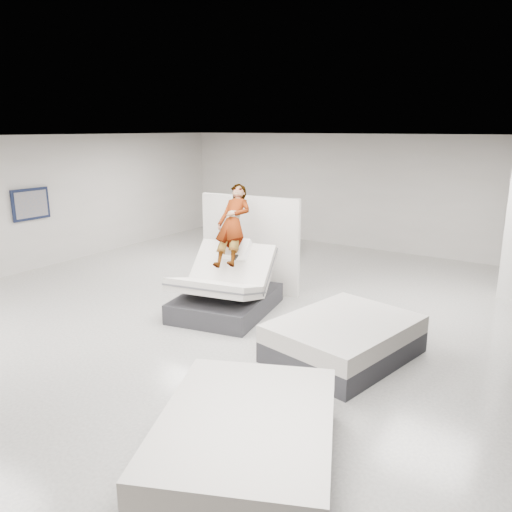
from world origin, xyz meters
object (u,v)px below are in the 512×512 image
at_px(remote, 236,257).
at_px(wall_poster, 31,204).
at_px(flat_bed_right_far, 344,339).
at_px(flat_bed_right_near, 246,443).
at_px(divider_panel, 250,244).
at_px(person, 233,241).
at_px(hero_bed, 226,292).
at_px(flat_bed_left_far, 253,242).

height_order(remote, wall_poster, wall_poster).
xyz_separation_m(flat_bed_right_far, flat_bed_right_near, (0.23, -2.93, 0.02)).
distance_m(divider_panel, flat_bed_right_far, 3.61).
bearing_deg(person, hero_bed, -90.00).
distance_m(person, wall_poster, 5.58).
relative_size(flat_bed_right_far, flat_bed_left_far, 1.03).
bearing_deg(divider_panel, flat_bed_left_far, 115.18).
bearing_deg(flat_bed_left_far, flat_bed_right_far, -44.89).
bearing_deg(divider_panel, flat_bed_right_near, -63.44).
height_order(flat_bed_right_near, wall_poster, wall_poster).
bearing_deg(remote, wall_poster, 170.60).
relative_size(flat_bed_right_near, flat_bed_left_far, 1.16).
height_order(divider_panel, wall_poster, divider_panel).
height_order(divider_panel, flat_bed_left_far, divider_panel).
bearing_deg(divider_panel, hero_bed, -81.55).
relative_size(flat_bed_right_far, wall_poster, 2.54).
distance_m(flat_bed_right_far, flat_bed_left_far, 6.73).
bearing_deg(wall_poster, remote, 1.69).
bearing_deg(divider_panel, person, -80.23).
bearing_deg(wall_poster, flat_bed_right_far, -2.74).
xyz_separation_m(flat_bed_right_near, flat_bed_left_far, (-4.99, 7.68, -0.04)).
bearing_deg(flat_bed_right_near, wall_poster, 158.53).
bearing_deg(flat_bed_right_near, person, 127.31).
bearing_deg(flat_bed_right_near, flat_bed_left_far, 123.04).
distance_m(hero_bed, wall_poster, 5.75).
relative_size(hero_bed, remote, 16.37).
bearing_deg(person, divider_panel, 95.66).
distance_m(hero_bed, flat_bed_right_near, 4.48).
bearing_deg(flat_bed_right_far, person, 161.98).
xyz_separation_m(remote, flat_bed_right_far, (2.38, -0.57, -0.80)).
bearing_deg(remote, divider_panel, 102.88).
bearing_deg(flat_bed_right_far, flat_bed_right_near, -85.60).
xyz_separation_m(divider_panel, flat_bed_right_far, (2.98, -1.91, -0.71)).
bearing_deg(hero_bed, flat_bed_right_near, -50.83).
bearing_deg(remote, flat_bed_right_far, -24.47).
height_order(person, flat_bed_right_near, person).
distance_m(divider_panel, flat_bed_left_far, 3.44).
bearing_deg(wall_poster, divider_panel, 16.09).
bearing_deg(wall_poster, flat_bed_left_far, 51.57).
bearing_deg(flat_bed_left_far, hero_bed, -62.77).
distance_m(remote, divider_panel, 1.47).
bearing_deg(flat_bed_right_near, divider_panel, 123.54).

